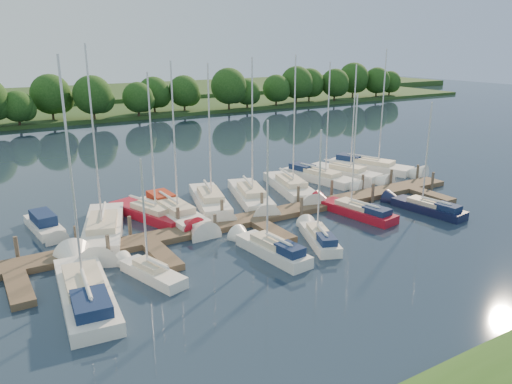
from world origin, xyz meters
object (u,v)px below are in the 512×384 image
sailboat_s_2 (271,250)px  sailboat_n_5 (211,203)px  dock (256,222)px  motorboat (45,227)px

sailboat_s_2 → sailboat_n_5: bearing=78.3°
dock → motorboat: motorboat is taller
sailboat_n_5 → sailboat_s_2: 10.52m
dock → sailboat_n_5: (-1.01, 5.33, 0.08)m
sailboat_n_5 → motorboat: bearing=10.3°
motorboat → sailboat_s_2: size_ratio=0.64×
dock → sailboat_s_2: bearing=-111.5°
motorboat → sailboat_s_2: (11.27, -11.57, -0.01)m
motorboat → sailboat_n_5: (12.29, -1.10, -0.06)m
motorboat → dock: bearing=148.2°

